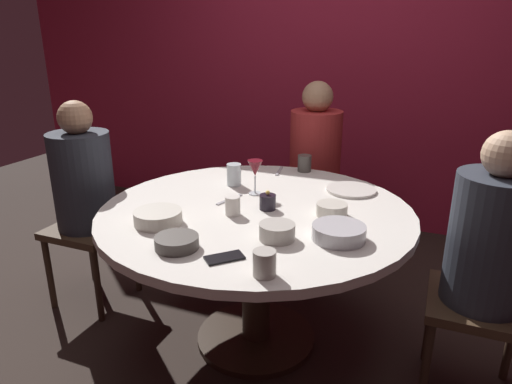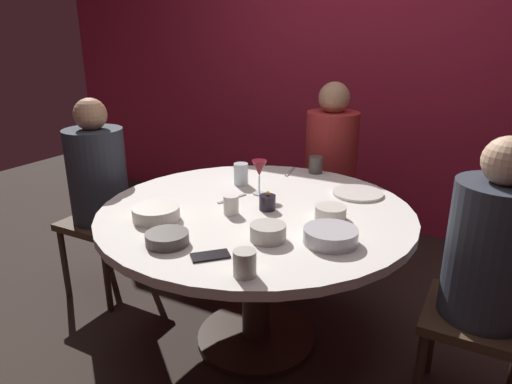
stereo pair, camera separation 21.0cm
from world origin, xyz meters
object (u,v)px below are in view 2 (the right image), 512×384
(cup_by_left_diner, at_px, (231,205))
(candle_holder, at_px, (267,202))
(bowl_small_white, at_px, (156,213))
(bowl_rice_portion, at_px, (268,232))
(bowl_serving_large, at_px, (331,236))
(dining_table, at_px, (256,234))
(bowl_sauce_side, at_px, (330,212))
(cup_near_candle, at_px, (245,263))
(cup_center_front, at_px, (316,165))
(seated_diner_back, at_px, (331,155))
(seated_diner_left, at_px, (98,178))
(cell_phone, at_px, (210,256))
(seated_diner_right, at_px, (490,256))
(cup_by_right_diner, at_px, (241,174))
(bowl_salad_center, at_px, (167,238))
(dinner_plate, at_px, (358,193))
(wine_glass, at_px, (259,170))

(cup_by_left_diner, bearing_deg, candle_holder, 45.40)
(bowl_small_white, bearing_deg, bowl_rice_portion, 5.16)
(bowl_serving_large, bearing_deg, dining_table, 156.33)
(bowl_sauce_side, distance_m, cup_near_candle, 0.62)
(dining_table, relative_size, cup_center_front, 15.02)
(seated_diner_back, xyz_separation_m, cup_center_front, (0.03, -0.36, 0.03))
(seated_diner_back, distance_m, bowl_rice_portion, 1.32)
(bowl_serving_large, xyz_separation_m, bowl_rice_portion, (-0.23, -0.09, 0.00))
(seated_diner_left, distance_m, cell_phone, 1.22)
(bowl_rice_portion, xyz_separation_m, cup_near_candle, (0.06, -0.29, 0.01))
(bowl_rice_portion, height_order, cup_by_left_diner, cup_by_left_diner)
(seated_diner_right, height_order, candle_holder, seated_diner_right)
(seated_diner_right, bearing_deg, bowl_small_white, 14.05)
(candle_holder, xyz_separation_m, bowl_rice_portion, (0.15, -0.29, -0.00))
(cup_by_right_diner, bearing_deg, cup_near_candle, -59.06)
(dining_table, relative_size, bowl_sauce_side, 10.53)
(dining_table, distance_m, cup_center_front, 0.69)
(seated_diner_right, distance_m, bowl_sauce_side, 0.64)
(seated_diner_back, bearing_deg, cup_by_right_diner, -17.52)
(bowl_salad_center, height_order, cup_center_front, cup_center_front)
(bowl_salad_center, bearing_deg, cup_near_candle, -9.95)
(dinner_plate, height_order, bowl_rice_portion, bowl_rice_portion)
(bowl_sauce_side, relative_size, cup_center_front, 1.43)
(dinner_plate, bearing_deg, cup_by_left_diner, -129.19)
(bowl_sauce_side, xyz_separation_m, cup_near_candle, (-0.08, -0.61, 0.02))
(seated_diner_back, distance_m, cell_phone, 1.54)
(cup_near_candle, bearing_deg, dinner_plate, 84.29)
(cell_phone, bearing_deg, wine_glass, -32.13)
(dinner_plate, bearing_deg, bowl_salad_center, -117.82)
(bowl_small_white, bearing_deg, seated_diner_left, 155.06)
(dining_table, bearing_deg, candle_holder, 10.59)
(seated_diner_left, xyz_separation_m, cup_center_front, (1.05, 0.67, 0.05))
(bowl_serving_large, bearing_deg, wine_glass, 143.99)
(dining_table, relative_size, candle_holder, 15.88)
(seated_diner_right, xyz_separation_m, cup_by_left_diner, (-1.05, -0.11, 0.05))
(seated_diner_back, xyz_separation_m, wine_glass, (-0.08, -0.84, 0.11))
(cell_phone, relative_size, bowl_serving_large, 0.66)
(cell_phone, distance_m, bowl_rice_portion, 0.26)
(wine_glass, xyz_separation_m, bowl_small_white, (-0.24, -0.51, -0.10))
(wine_glass, bearing_deg, bowl_serving_large, -36.01)
(seated_diner_left, distance_m, cup_by_right_diner, 0.83)
(dining_table, relative_size, cup_by_left_diner, 16.95)
(seated_diner_left, xyz_separation_m, cup_near_candle, (1.28, -0.57, 0.05))
(seated_diner_right, relative_size, candle_holder, 12.77)
(seated_diner_back, xyz_separation_m, bowl_serving_large, (0.43, -1.21, 0.01))
(bowl_sauce_side, bearing_deg, seated_diner_right, -4.25)
(bowl_serving_large, relative_size, cup_by_right_diner, 1.82)
(wine_glass, bearing_deg, dining_table, -66.29)
(dining_table, distance_m, candle_holder, 0.18)
(cup_near_candle, height_order, cup_center_front, cup_center_front)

